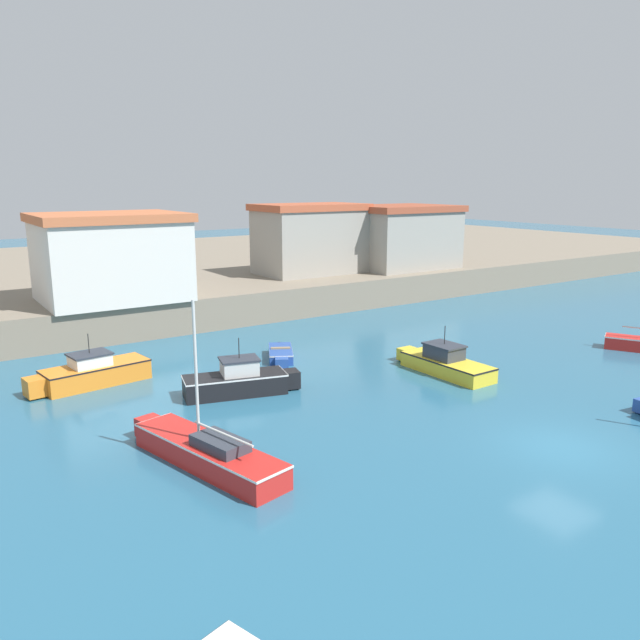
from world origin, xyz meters
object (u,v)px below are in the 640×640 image
at_px(harbor_shed_near_wharf, 310,238).
at_px(dinghy_blue_3, 281,354).
at_px(motorboat_yellow_0, 444,363).
at_px(motorboat_black_7, 239,381).
at_px(sailboat_red_2, 207,451).
at_px(harbor_shed_mid_row, 111,256).
at_px(harbor_shed_far_end, 400,236).
at_px(motorboat_orange_6, 92,373).

bearing_deg(harbor_shed_near_wharf, dinghy_blue_3, -128.07).
bearing_deg(motorboat_yellow_0, motorboat_black_7, 164.01).
bearing_deg(sailboat_red_2, harbor_shed_mid_row, 81.91).
height_order(motorboat_yellow_0, dinghy_blue_3, motorboat_yellow_0).
bearing_deg(harbor_shed_far_end, motorboat_black_7, -145.19).
relative_size(dinghy_blue_3, harbor_shed_near_wharf, 0.40).
distance_m(harbor_shed_near_wharf, harbor_shed_far_end, 8.11).
bearing_deg(motorboat_black_7, sailboat_red_2, -125.11).
bearing_deg(dinghy_blue_3, motorboat_black_7, -139.06).
xyz_separation_m(harbor_shed_mid_row, harbor_shed_far_end, (24.00, 1.50, -0.04)).
height_order(dinghy_blue_3, harbor_shed_far_end, harbor_shed_far_end).
bearing_deg(motorboat_orange_6, dinghy_blue_3, -6.99).
distance_m(motorboat_yellow_0, harbor_shed_far_end, 23.20).
bearing_deg(motorboat_orange_6, motorboat_black_7, -44.04).
height_order(motorboat_yellow_0, harbor_shed_far_end, harbor_shed_far_end).
bearing_deg(dinghy_blue_3, motorboat_yellow_0, -50.17).
distance_m(dinghy_blue_3, motorboat_orange_6, 9.32).
bearing_deg(harbor_shed_far_end, harbor_shed_mid_row, -176.42).
height_order(dinghy_blue_3, harbor_shed_near_wharf, harbor_shed_near_wharf).
height_order(motorboat_black_7, harbor_shed_near_wharf, harbor_shed_near_wharf).
height_order(motorboat_yellow_0, harbor_shed_mid_row, harbor_shed_mid_row).
bearing_deg(motorboat_black_7, motorboat_orange_6, 135.96).
xyz_separation_m(sailboat_red_2, motorboat_orange_6, (-0.96, 10.56, 0.10)).
relative_size(motorboat_orange_6, harbor_shed_mid_row, 0.66).
bearing_deg(motorboat_orange_6, harbor_shed_mid_row, 68.18).
relative_size(motorboat_orange_6, harbor_shed_far_end, 0.65).
bearing_deg(harbor_shed_far_end, sailboat_red_2, -141.19).
relative_size(motorboat_yellow_0, sailboat_red_2, 0.78).
xyz_separation_m(harbor_shed_near_wharf, harbor_shed_mid_row, (-16.00, -2.82, -0.08)).
xyz_separation_m(motorboat_black_7, harbor_shed_far_end, (22.83, 15.87, 4.06)).
xyz_separation_m(motorboat_orange_6, motorboat_black_7, (4.99, -4.83, 0.01)).
xyz_separation_m(motorboat_yellow_0, harbor_shed_far_end, (13.19, 18.64, 4.15)).
distance_m(sailboat_red_2, motorboat_orange_6, 10.60).
height_order(sailboat_red_2, dinghy_blue_3, sailboat_red_2).
relative_size(dinghy_blue_3, harbor_shed_mid_row, 0.39).
xyz_separation_m(motorboat_black_7, harbor_shed_near_wharf, (14.83, 17.19, 4.18)).
relative_size(motorboat_yellow_0, dinghy_blue_3, 1.67).
relative_size(sailboat_red_2, motorboat_orange_6, 1.28).
relative_size(harbor_shed_mid_row, harbor_shed_far_end, 0.98).
bearing_deg(dinghy_blue_3, sailboat_red_2, -131.32).
relative_size(motorboat_yellow_0, motorboat_black_7, 1.07).
distance_m(motorboat_yellow_0, harbor_shed_near_wharf, 21.05).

